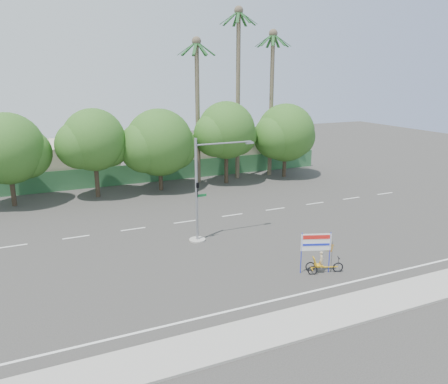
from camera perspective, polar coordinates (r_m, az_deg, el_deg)
name	(u,v)px	position (r m, az deg, el deg)	size (l,w,h in m)	color
ground	(258,256)	(27.56, 4.40, -8.34)	(120.00, 120.00, 0.00)	#33302D
sidewalk_near	(333,314)	(21.97, 14.05, -15.15)	(50.00, 2.40, 0.12)	gray
fence	(161,172)	(46.40, -8.27, 2.64)	(38.00, 0.08, 2.00)	#336B3D
building_left	(56,162)	(49.03, -21.13, 3.63)	(12.00, 8.00, 4.00)	beige
building_right	(214,152)	(53.01, -1.30, 5.25)	(14.00, 8.00, 3.60)	beige
tree_far_left	(7,151)	(40.67, -26.48, 4.82)	(7.14, 6.00, 7.96)	#473828
tree_left	(93,142)	(40.91, -16.69, 6.25)	(6.66, 5.60, 8.07)	#473828
tree_center	(159,144)	(42.17, -8.51, 6.16)	(7.62, 6.40, 7.85)	#473828
tree_right	(226,132)	(44.42, 0.25, 7.79)	(6.90, 5.80, 8.36)	#473828
tree_far_right	(285,134)	(47.78, 7.98, 7.45)	(7.38, 6.20, 7.94)	#473828
palm_tall	(238,79)	(46.28, 1.86, 14.57)	(3.73, 3.79, 17.45)	#70604C
palm_mid	(272,89)	(48.18, 6.25, 13.25)	(3.73, 3.79, 15.45)	#70604C
palm_short	(197,96)	(44.55, -3.50, 12.46)	(3.73, 3.79, 14.45)	#70604C
traffic_signal	(201,199)	(29.11, -3.03, -0.90)	(4.72, 1.10, 7.00)	gray
trike_billboard	(319,256)	(25.55, 12.36, -8.20)	(2.39, 1.10, 2.48)	black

